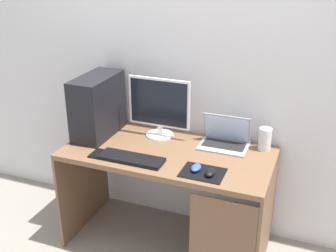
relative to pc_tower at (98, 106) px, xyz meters
name	(u,v)px	position (x,y,z in m)	size (l,w,h in m)	color
ground_plane	(168,241)	(0.56, -0.07, -0.96)	(8.00, 8.00, 0.00)	gray
wall_back	(188,55)	(0.56, 0.30, 0.34)	(4.00, 0.05, 2.60)	silver
desk	(170,172)	(0.58, -0.09, -0.37)	(1.38, 0.67, 0.74)	brown
pc_tower	(98,106)	(0.00, 0.00, 0.00)	(0.21, 0.45, 0.43)	black
monitor	(159,108)	(0.42, 0.12, 0.00)	(0.45, 0.20, 0.43)	white
laptop	(225,140)	(0.89, 0.14, -0.17)	(0.32, 0.22, 0.21)	#9EA3A8
speaker	(265,139)	(1.15, 0.18, -0.14)	(0.08, 0.08, 0.15)	silver
keyboard	(131,159)	(0.39, -0.28, -0.20)	(0.42, 0.14, 0.02)	black
mousepad	(203,173)	(0.86, -0.27, -0.21)	(0.26, 0.20, 0.01)	black
mouse_left	(196,168)	(0.81, -0.26, -0.19)	(0.06, 0.10, 0.03)	#2D51B2
mouse_right	(210,172)	(0.91, -0.29, -0.19)	(0.06, 0.10, 0.03)	black
cell_phone	(97,154)	(0.15, -0.29, -0.21)	(0.07, 0.13, 0.01)	black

